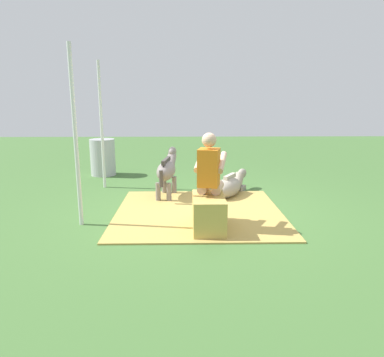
{
  "coord_description": "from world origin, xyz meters",
  "views": [
    {
      "loc": [
        -5.68,
        0.31,
        1.82
      ],
      "look_at": [
        -0.02,
        0.2,
        0.55
      ],
      "focal_mm": 33.08,
      "sensor_mm": 36.0,
      "label": 1
    }
  ],
  "objects_px": {
    "hay_bale": "(209,214)",
    "tent_pole_right": "(102,126)",
    "pony_standing": "(167,170)",
    "pony_lying": "(230,186)",
    "water_barrel": "(103,157)",
    "tent_pole_left": "(76,138)",
    "person_seated": "(210,175)"
  },
  "relations": [
    {
      "from": "hay_bale",
      "to": "tent_pole_right",
      "type": "xyz_separation_m",
      "value": [
        2.58,
        2.03,
        1.04
      ]
    },
    {
      "from": "pony_standing",
      "to": "pony_lying",
      "type": "bearing_deg",
      "value": -88.89
    },
    {
      "from": "water_barrel",
      "to": "tent_pole_left",
      "type": "bearing_deg",
      "value": -172.53
    },
    {
      "from": "pony_standing",
      "to": "tent_pole_left",
      "type": "xyz_separation_m",
      "value": [
        -1.54,
        1.2,
        0.77
      ]
    },
    {
      "from": "pony_standing",
      "to": "water_barrel",
      "type": "height_order",
      "value": "water_barrel"
    },
    {
      "from": "person_seated",
      "to": "water_barrel",
      "type": "distance_m",
      "value": 4.37
    },
    {
      "from": "water_barrel",
      "to": "tent_pole_left",
      "type": "relative_size",
      "value": 0.34
    },
    {
      "from": "hay_bale",
      "to": "tent_pole_left",
      "type": "xyz_separation_m",
      "value": [
        0.29,
        1.87,
        1.04
      ]
    },
    {
      "from": "person_seated",
      "to": "tent_pole_right",
      "type": "distance_m",
      "value": 3.21
    },
    {
      "from": "person_seated",
      "to": "tent_pole_left",
      "type": "bearing_deg",
      "value": 86.27
    },
    {
      "from": "tent_pole_left",
      "to": "pony_lying",
      "type": "bearing_deg",
      "value": -56.95
    },
    {
      "from": "pony_lying",
      "to": "water_barrel",
      "type": "relative_size",
      "value": 1.47
    },
    {
      "from": "person_seated",
      "to": "tent_pole_right",
      "type": "xyz_separation_m",
      "value": [
        2.41,
        2.06,
        0.52
      ]
    },
    {
      "from": "tent_pole_right",
      "to": "hay_bale",
      "type": "bearing_deg",
      "value": -141.71
    },
    {
      "from": "hay_bale",
      "to": "person_seated",
      "type": "xyz_separation_m",
      "value": [
        0.16,
        -0.03,
        0.52
      ]
    },
    {
      "from": "person_seated",
      "to": "pony_lying",
      "type": "height_order",
      "value": "person_seated"
    },
    {
      "from": "pony_standing",
      "to": "tent_pole_right",
      "type": "relative_size",
      "value": 0.52
    },
    {
      "from": "hay_bale",
      "to": "water_barrel",
      "type": "bearing_deg",
      "value": 31.42
    },
    {
      "from": "person_seated",
      "to": "hay_bale",
      "type": "bearing_deg",
      "value": 170.99
    },
    {
      "from": "person_seated",
      "to": "tent_pole_left",
      "type": "distance_m",
      "value": 1.97
    },
    {
      "from": "pony_lying",
      "to": "hay_bale",
      "type": "bearing_deg",
      "value": 163.96
    },
    {
      "from": "pony_standing",
      "to": "tent_pole_right",
      "type": "bearing_deg",
      "value": 61.35
    },
    {
      "from": "hay_bale",
      "to": "person_seated",
      "type": "distance_m",
      "value": 0.54
    },
    {
      "from": "tent_pole_right",
      "to": "person_seated",
      "type": "bearing_deg",
      "value": -139.51
    },
    {
      "from": "pony_standing",
      "to": "water_barrel",
      "type": "relative_size",
      "value": 1.52
    },
    {
      "from": "hay_bale",
      "to": "tent_pole_right",
      "type": "height_order",
      "value": "tent_pole_right"
    },
    {
      "from": "hay_bale",
      "to": "pony_lying",
      "type": "height_order",
      "value": "hay_bale"
    },
    {
      "from": "person_seated",
      "to": "pony_lying",
      "type": "relative_size",
      "value": 1.07
    },
    {
      "from": "tent_pole_left",
      "to": "tent_pole_right",
      "type": "height_order",
      "value": "same"
    },
    {
      "from": "person_seated",
      "to": "tent_pole_left",
      "type": "relative_size",
      "value": 0.54
    },
    {
      "from": "pony_lying",
      "to": "tent_pole_left",
      "type": "relative_size",
      "value": 0.5
    },
    {
      "from": "pony_lying",
      "to": "person_seated",
      "type": "bearing_deg",
      "value": 163.3
    }
  ]
}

